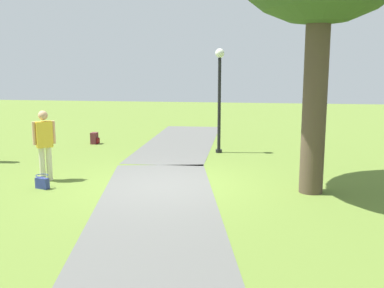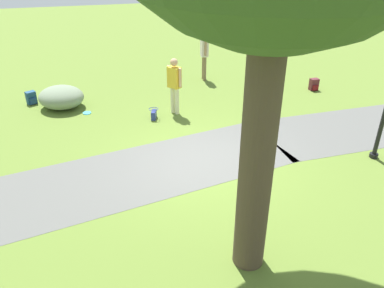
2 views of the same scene
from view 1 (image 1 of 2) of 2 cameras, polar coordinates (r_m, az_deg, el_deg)
The scene contains 7 objects.
ground_plane at distance 10.13m, azimuth -3.03°, elevation -5.30°, with size 48.00×48.00×0.00m, color olive.
footpath_segment_near at distance 16.03m, azimuth -1.38°, elevation 0.38°, with size 8.07×2.62×0.01m.
footpath_segment_mid at distance 8.30m, azimuth -4.66°, elevation -8.74°, with size 8.31×3.90×0.01m.
lamp_post at distance 13.68m, azimuth 3.56°, elevation 7.15°, with size 0.28×0.28×3.21m.
woman_with_handbag at distance 10.87m, azimuth -18.53°, elevation 0.43°, with size 0.41×0.43×1.66m.
handbag_on_grass at distance 10.33m, azimuth -18.78°, elevation -4.72°, with size 0.34×0.34×0.31m.
spare_backpack_on_lawn at distance 15.80m, azimuth -12.46°, elevation 0.71°, with size 0.28×0.26×0.40m.
Camera 1 is at (9.56, 2.01, 2.65)m, focal length 41.30 mm.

